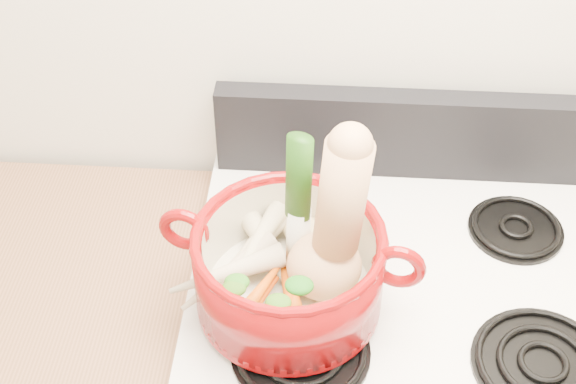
{
  "coord_description": "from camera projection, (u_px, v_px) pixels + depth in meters",
  "views": [
    {
      "loc": [
        -0.16,
        0.47,
        2.0
      ],
      "look_at": [
        -0.21,
        1.31,
        1.23
      ],
      "focal_mm": 50.0,
      "sensor_mm": 36.0,
      "label": 1
    }
  ],
  "objects": [
    {
      "name": "burner_back_right",
      "position": [
        516.0,
        228.0,
        1.47
      ],
      "size": [
        0.17,
        0.17,
        0.02
      ],
      "primitive_type": "cylinder",
      "color": "black",
      "rests_on": "cooktop"
    },
    {
      "name": "burner_front_right",
      "position": [
        543.0,
        363.0,
        1.25
      ],
      "size": [
        0.22,
        0.22,
        0.02
      ],
      "primitive_type": "cylinder",
      "color": "black",
      "rests_on": "cooktop"
    },
    {
      "name": "wall_back",
      "position": [
        427.0,
        1.0,
        1.4
      ],
      "size": [
        3.5,
        0.02,
        2.6
      ],
      "primitive_type": "cube",
      "color": "silver",
      "rests_on": "floor"
    },
    {
      "name": "squash",
      "position": [
        326.0,
        221.0,
        1.21
      ],
      "size": [
        0.16,
        0.14,
        0.31
      ],
      "primitive_type": null,
      "rotation": [
        0.0,
        0.07,
        0.09
      ],
      "color": "#E2A873",
      "rests_on": "dutch_oven"
    },
    {
      "name": "parsnip_1",
      "position": [
        228.0,
        272.0,
        1.3
      ],
      "size": [
        0.16,
        0.17,
        0.06
      ],
      "primitive_type": "cone",
      "rotation": [
        1.66,
        0.0,
        -0.77
      ],
      "color": "beige",
      "rests_on": "dutch_oven"
    },
    {
      "name": "parsnip_2",
      "position": [
        266.0,
        244.0,
        1.34
      ],
      "size": [
        0.15,
        0.21,
        0.07
      ],
      "primitive_type": "cone",
      "rotation": [
        1.66,
        0.0,
        0.54
      ],
      "color": "beige",
      "rests_on": "dutch_oven"
    },
    {
      "name": "dutch_oven",
      "position": [
        289.0,
        270.0,
        1.28
      ],
      "size": [
        0.35,
        0.35,
        0.15
      ],
      "primitive_type": "cylinder",
      "rotation": [
        0.0,
        0.0,
        -0.17
      ],
      "color": "maroon",
      "rests_on": "burner_front_left"
    },
    {
      "name": "cooktop",
      "position": [
        414.0,
        289.0,
        1.4
      ],
      "size": [
        0.78,
        0.67,
        0.03
      ],
      "primitive_type": "cube",
      "color": "white",
      "rests_on": "stove_body"
    },
    {
      "name": "parsnip_3",
      "position": [
        227.0,
        271.0,
        1.28
      ],
      "size": [
        0.2,
        0.11,
        0.06
      ],
      "primitive_type": "cone",
      "rotation": [
        1.66,
        0.0,
        -1.2
      ],
      "color": "beige",
      "rests_on": "dutch_oven"
    },
    {
      "name": "ginger",
      "position": [
        306.0,
        233.0,
        1.37
      ],
      "size": [
        0.1,
        0.09,
        0.05
      ],
      "primitive_type": "ellipsoid",
      "rotation": [
        0.0,
        0.0,
        -0.35
      ],
      "color": "tan",
      "rests_on": "dutch_oven"
    },
    {
      "name": "carrot_1",
      "position": [
        255.0,
        307.0,
        1.25
      ],
      "size": [
        0.09,
        0.13,
        0.04
      ],
      "primitive_type": "cone",
      "rotation": [
        1.66,
        0.0,
        -0.5
      ],
      "color": "#BE3609",
      "rests_on": "dutch_oven"
    },
    {
      "name": "burner_front_left",
      "position": [
        301.0,
        350.0,
        1.27
      ],
      "size": [
        0.22,
        0.22,
        0.02
      ],
      "primitive_type": "cylinder",
      "color": "black",
      "rests_on": "cooktop"
    },
    {
      "name": "leek",
      "position": [
        298.0,
        205.0,
        1.26
      ],
      "size": [
        0.06,
        0.07,
        0.28
      ],
      "primitive_type": "cylinder",
      "rotation": [
        -0.04,
        0.0,
        -0.43
      ],
      "color": "silver",
      "rests_on": "dutch_oven"
    },
    {
      "name": "pot_handle_right",
      "position": [
        399.0,
        267.0,
        1.22
      ],
      "size": [
        0.09,
        0.03,
        0.08
      ],
      "primitive_type": "torus",
      "rotation": [
        1.57,
        0.0,
        -0.17
      ],
      "color": "maroon",
      "rests_on": "dutch_oven"
    },
    {
      "name": "parsnip_0",
      "position": [
        243.0,
        257.0,
        1.33
      ],
      "size": [
        0.15,
        0.2,
        0.06
      ],
      "primitive_type": "cone",
      "rotation": [
        1.66,
        0.0,
        -0.57
      ],
      "color": "beige",
      "rests_on": "dutch_oven"
    },
    {
      "name": "burner_back_left",
      "position": [
        310.0,
        218.0,
        1.49
      ],
      "size": [
        0.17,
        0.17,
        0.02
      ],
      "primitive_type": "cylinder",
      "color": "black",
      "rests_on": "cooktop"
    },
    {
      "name": "parsnip_4",
      "position": [
        253.0,
        248.0,
        1.32
      ],
      "size": [
        0.11,
        0.19,
        0.05
      ],
      "primitive_type": "cone",
      "rotation": [
        1.66,
        0.0,
        -0.4
      ],
      "color": "beige",
      "rests_on": "dutch_oven"
    },
    {
      "name": "carrot_2",
      "position": [
        288.0,
        303.0,
        1.25
      ],
      "size": [
        0.05,
        0.16,
        0.04
      ],
      "primitive_type": "cone",
      "rotation": [
        1.66,
        0.0,
        -0.12
      ],
      "color": "#CE600A",
      "rests_on": "dutch_oven"
    },
    {
      "name": "carrot_0",
      "position": [
        289.0,
        286.0,
        1.29
      ],
      "size": [
        0.07,
        0.17,
        0.05
      ],
      "primitive_type": "cone",
      "rotation": [
        1.66,
        0.0,
        0.26
      ],
      "color": "#C55C09",
      "rests_on": "dutch_oven"
    },
    {
      "name": "control_backsplash",
      "position": [
        413.0,
        134.0,
        1.54
      ],
      "size": [
        0.76,
        0.05,
        0.18
      ],
      "primitive_type": "cube",
      "color": "black",
      "rests_on": "cooktop"
    },
    {
      "name": "carrot_3",
      "position": [
        261.0,
        291.0,
        1.26
      ],
      "size": [
        0.08,
        0.13,
        0.04
      ],
      "primitive_type": "cone",
      "rotation": [
        1.66,
        0.0,
        -0.46
      ],
      "color": "#DE560B",
      "rests_on": "dutch_oven"
    },
    {
      "name": "pot_handle_left",
      "position": [
        184.0,
        229.0,
        1.28
      ],
      "size": [
        0.09,
        0.03,
        0.08
      ],
      "primitive_type": "torus",
      "rotation": [
        1.57,
        0.0,
        -0.17
      ],
      "color": "maroon",
      "rests_on": "dutch_oven"
    }
  ]
}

